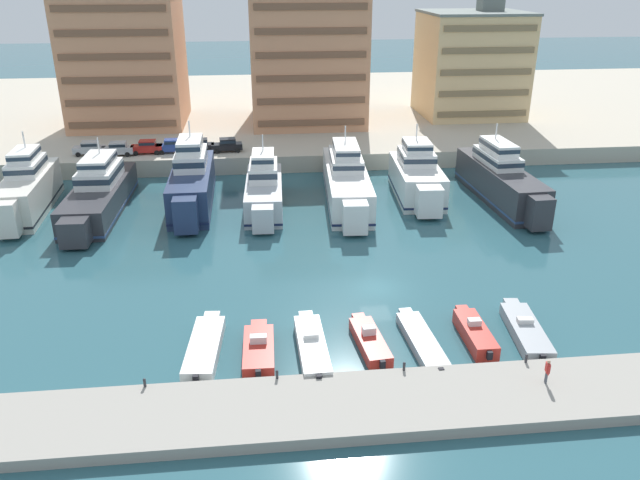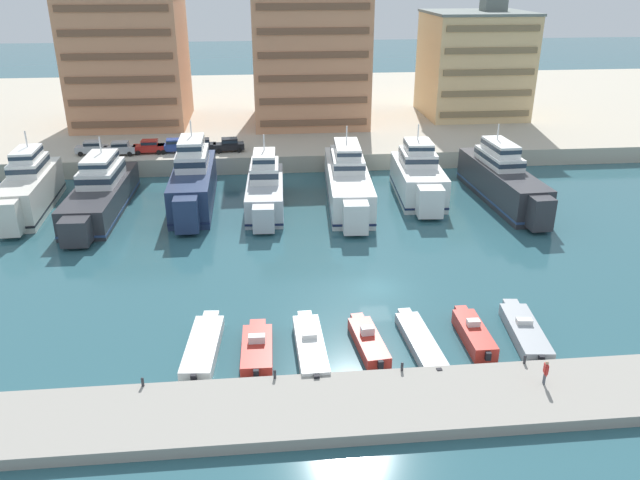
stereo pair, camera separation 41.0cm
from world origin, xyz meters
name	(u,v)px [view 1 (the left image)]	position (x,y,z in m)	size (l,w,h in m)	color
ground_plane	(377,288)	(0.00, 0.00, 0.00)	(400.00, 400.00, 0.00)	#2D5B66
quay_promenade	(307,109)	(0.00, 68.23, 1.13)	(180.00, 70.00, 2.25)	#BCB29E
pier_dock	(425,401)	(0.00, -15.73, 0.38)	(120.00, 6.13, 0.77)	#9E998E
yacht_ivory_far_left	(27,190)	(-34.97, 22.05, 2.57)	(4.80, 17.25, 8.55)	silver
yacht_charcoal_left	(99,193)	(-27.19, 21.25, 2.16)	(5.34, 21.00, 7.77)	#333338
yacht_navy_mid_left	(192,182)	(-17.09, 22.29, 2.76)	(4.49, 19.08, 9.20)	navy
yacht_silver_center_left	(264,189)	(-9.01, 20.64, 2.20)	(4.58, 16.60, 7.91)	silver
yacht_white_center	(347,180)	(0.60, 22.13, 2.37)	(5.81, 22.52, 8.11)	white
yacht_white_center_right	(417,177)	(9.01, 22.30, 2.42)	(5.75, 15.76, 8.26)	white
yacht_charcoal_mid_right	(500,180)	(18.30, 20.11, 2.51)	(4.91, 20.69, 8.47)	#333338
motorboat_white_far_left	(205,347)	(-13.92, -8.23, 0.45)	(2.69, 8.53, 0.90)	white
motorboat_red_left	(259,349)	(-10.14, -8.98, 0.48)	(2.26, 6.72, 1.45)	red
motorboat_white_mid_left	(312,346)	(-6.42, -9.09, 0.51)	(2.05, 8.49, 1.37)	white
motorboat_red_center_left	(369,340)	(-2.23, -8.71, 0.46)	(2.25, 6.75, 1.44)	red
motorboat_grey_center	(421,341)	(1.50, -9.02, 0.37)	(2.22, 8.49, 0.82)	#9EA3A8
motorboat_red_center_right	(474,333)	(5.53, -8.64, 0.56)	(1.71, 6.60, 1.54)	red
motorboat_grey_mid_right	(525,330)	(9.45, -8.52, 0.46)	(2.83, 8.23, 1.27)	#9EA3A8
car_silver_far_left	(90,148)	(-31.52, 36.88, 3.23)	(4.16, 2.05, 1.80)	#B7BCC1
car_silver_left	(118,148)	(-27.79, 36.15, 3.23)	(4.14, 2.00, 1.80)	#B7BCC1
car_red_mid_left	(147,146)	(-24.08, 36.68, 3.23)	(4.12, 1.96, 1.80)	red
car_blue_center_left	(172,145)	(-20.84, 36.87, 3.23)	(4.20, 2.13, 1.80)	#28428E
car_black_center	(199,145)	(-17.25, 36.64, 3.23)	(4.21, 2.16, 1.80)	black
car_black_center_right	(227,144)	(-13.53, 36.58, 3.23)	(4.23, 2.19, 1.80)	black
apartment_block_far_left	(126,59)	(-29.00, 55.77, 12.15)	(17.16, 17.07, 21.68)	tan
apartment_block_left	(306,57)	(-1.26, 54.17, 12.24)	(17.65, 17.76, 21.88)	tan
apartment_block_mid_left	(471,64)	(26.13, 56.22, 10.55)	(16.02, 15.04, 18.46)	#E0BC84
pedestrian_near_edge	(547,369)	(7.91, -15.19, 1.76)	(0.32, 0.64, 1.68)	#4C515B
bollard_west	(145,382)	(-17.32, -12.91, 1.09)	(0.20, 0.20, 0.61)	#2D2D33
bollard_west_mid	(277,374)	(-9.02, -12.91, 1.09)	(0.20, 0.20, 0.61)	#2D2D33
bollard_east_mid	(404,366)	(-0.72, -12.91, 1.09)	(0.20, 0.20, 0.61)	#2D2D33
bollard_east	(526,358)	(7.58, -12.91, 1.09)	(0.20, 0.20, 0.61)	#2D2D33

